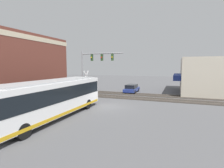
{
  "coord_description": "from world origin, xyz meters",
  "views": [
    {
      "loc": [
        -17.5,
        -6.99,
        4.44
      ],
      "look_at": [
        4.79,
        1.41,
        1.99
      ],
      "focal_mm": 28.0,
      "sensor_mm": 36.0,
      "label": 1
    }
  ],
  "objects": [
    {
      "name": "traffic_signal_gantry",
      "position": [
        4.85,
        4.15,
        4.83
      ],
      "size": [
        0.42,
        6.28,
        6.58
      ],
      "color": "gray",
      "rests_on": "ground"
    },
    {
      "name": "pedestrian_at_crossing",
      "position": [
        5.35,
        5.4,
        0.96
      ],
      "size": [
        0.34,
        0.34,
        1.87
      ],
      "color": "#473828",
      "rests_on": "ground"
    },
    {
      "name": "shop_building",
      "position": [
        14.9,
        -10.96,
        2.85
      ],
      "size": [
        12.81,
        8.21,
        5.71
      ],
      "color": "beige",
      "rests_on": "ground"
    },
    {
      "name": "ground_plane",
      "position": [
        0.0,
        0.0,
        0.0
      ],
      "size": [
        120.0,
        120.0,
        0.0
      ],
      "primitive_type": "plane",
      "color": "#565659"
    },
    {
      "name": "crossing_signal",
      "position": [
        4.46,
        5.22,
        2.3
      ],
      "size": [
        1.41,
        1.18,
        3.81
      ],
      "color": "gray",
      "rests_on": "ground"
    },
    {
      "name": "rail_track_far",
      "position": [
        9.2,
        0.0,
        0.03
      ],
      "size": [
        2.6,
        60.0,
        0.15
      ],
      "color": "#332D28",
      "rests_on": "ground"
    },
    {
      "name": "parked_car_blue",
      "position": [
        11.02,
        0.2,
        0.64
      ],
      "size": [
        4.68,
        1.82,
        1.36
      ],
      "color": "navy",
      "rests_on": "ground"
    },
    {
      "name": "city_bus",
      "position": [
        -5.58,
        2.8,
        1.8
      ],
      "size": [
        12.1,
        2.59,
        3.26
      ],
      "color": "white",
      "rests_on": "ground"
    },
    {
      "name": "rail_track_near",
      "position": [
        6.0,
        0.0,
        0.03
      ],
      "size": [
        2.6,
        60.0,
        0.15
      ],
      "color": "#332D28",
      "rests_on": "ground"
    }
  ]
}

